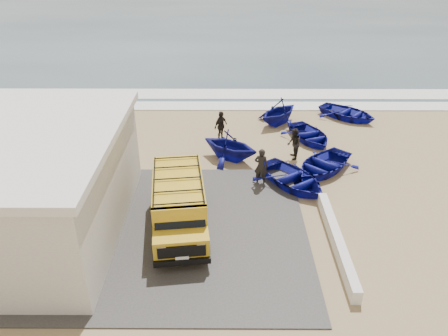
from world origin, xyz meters
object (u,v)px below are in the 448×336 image
object	(u,v)px
boat_mid_right	(309,135)
fisherman_back	(221,126)
building	(13,185)
boat_far_left	(279,111)
boat_mid_left	(230,145)
van	(179,203)
parapet	(337,241)
boat_near_left	(292,178)
fisherman_front	(261,166)
boat_far_right	(347,113)
fisherman_middle	(294,144)
boat_near_right	(323,164)

from	to	relation	value
boat_mid_right	fisherman_back	size ratio (longest dim) A/B	2.03
building	boat_far_left	xyz separation A→B (m)	(11.50, 11.01, -1.34)
boat_mid_left	fisherman_back	bearing A→B (deg)	42.95
van	boat_mid_right	bearing A→B (deg)	44.10
parapet	boat_near_left	distance (m)	4.65
parapet	boat_mid_right	bearing A→B (deg)	86.80
boat_mid_right	fisherman_front	world-z (taller)	fisherman_front
boat_far_right	fisherman_front	size ratio (longest dim) A/B	2.06
parapet	boat_mid_right	xyz separation A→B (m)	(0.53, 9.56, 0.09)
boat_mid_left	fisherman_front	size ratio (longest dim) A/B	1.72
van	boat_far_right	xyz separation A→B (m)	(9.68, 11.69, -0.80)
parapet	fisherman_back	xyz separation A→B (m)	(-4.57, 9.64, 0.60)
boat_mid_left	fisherman_back	size ratio (longest dim) A/B	1.80
parapet	fisherman_front	xyz separation A→B (m)	(-2.60, 4.80, 0.64)
van	boat_far_left	bearing A→B (deg)	57.31
boat_mid_right	boat_far_right	world-z (taller)	boat_far_right
boat_mid_right	boat_far_right	bearing A→B (deg)	27.50
van	fisherman_middle	world-z (taller)	van
boat_near_right	fisherman_back	size ratio (longest dim) A/B	2.21
boat_near_left	boat_mid_left	size ratio (longest dim) A/B	1.26
boat_near_left	fisherman_back	distance (m)	6.20
parapet	van	world-z (taller)	van
boat_far_left	boat_far_right	world-z (taller)	boat_far_left
van	boat_mid_left	xyz separation A→B (m)	(2.09, 6.03, -0.37)
boat_mid_left	boat_far_left	xyz separation A→B (m)	(3.07, 4.76, 0.00)
boat_far_left	fisherman_front	size ratio (longest dim) A/B	1.73
boat_far_left	boat_mid_left	bearing A→B (deg)	-79.02
boat_mid_left	fisherman_front	distance (m)	2.86
boat_near_right	fisherman_front	bearing A→B (deg)	-117.21
boat_mid_left	boat_far_right	bearing A→B (deg)	-22.25
building	fisherman_back	distance (m)	11.80
boat_mid_right	fisherman_back	world-z (taller)	fisherman_back
building	fisherman_front	size ratio (longest dim) A/B	5.16
boat_far_right	fisherman_front	distance (m)	10.19
boat_near_right	boat_mid_left	size ratio (longest dim) A/B	1.23
boat_mid_left	boat_far_right	distance (m)	9.49
boat_near_left	boat_far_left	xyz separation A→B (m)	(0.12, 7.50, 0.42)
boat_far_right	fisherman_middle	world-z (taller)	fisherman_middle
boat_far_left	boat_far_right	bearing A→B (deg)	54.99
van	boat_near_right	distance (m)	8.28
boat_near_right	boat_far_left	distance (m)	6.29
boat_mid_right	van	bearing A→B (deg)	-149.48
boat_near_left	fisherman_front	distance (m)	1.59
boat_near_left	boat_mid_right	size ratio (longest dim) A/B	1.11
parapet	fisherman_middle	size ratio (longest dim) A/B	3.52
fisherman_middle	boat_far_right	bearing A→B (deg)	140.03
boat_mid_right	boat_far_left	bearing A→B (deg)	101.21
boat_near_left	fisherman_front	xyz separation A→B (m)	(-1.49, 0.28, 0.50)
van	boat_mid_right	xyz separation A→B (m)	(6.69, 8.34, -0.83)
parapet	van	bearing A→B (deg)	168.78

